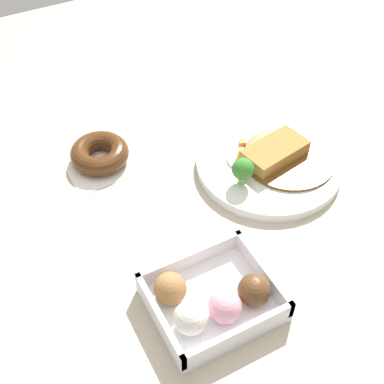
# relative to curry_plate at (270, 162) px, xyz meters

# --- Properties ---
(ground_plane) EXTENTS (1.60, 1.60, 0.00)m
(ground_plane) POSITION_rel_curry_plate_xyz_m (-0.09, -0.02, -0.01)
(ground_plane) COLOR #B2A893
(curry_plate) EXTENTS (0.26, 0.26, 0.07)m
(curry_plate) POSITION_rel_curry_plate_xyz_m (0.00, 0.00, 0.00)
(curry_plate) COLOR white
(curry_plate) RESTS_ON ground_plane
(donut_box) EXTENTS (0.17, 0.15, 0.06)m
(donut_box) POSITION_rel_curry_plate_xyz_m (-0.24, -0.21, 0.01)
(donut_box) COLOR white
(donut_box) RESTS_ON ground_plane
(chocolate_ring_donut) EXTENTS (0.13, 0.13, 0.04)m
(chocolate_ring_donut) POSITION_rel_curry_plate_xyz_m (-0.26, 0.16, 0.00)
(chocolate_ring_donut) COLOR white
(chocolate_ring_donut) RESTS_ON ground_plane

